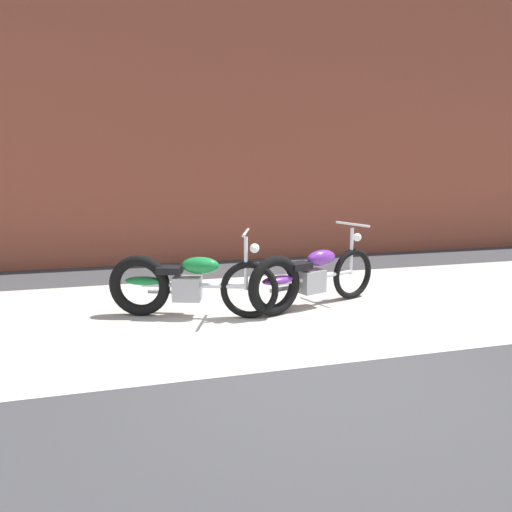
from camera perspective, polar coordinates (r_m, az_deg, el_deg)
The scene contains 5 objects.
ground_plane at distance 4.15m, azimuth 6.86°, elevation -13.61°, with size 80.00×80.00×0.00m, color #38383A.
sidewalk_slab at distance 5.71m, azimuth 0.41°, elevation -6.66°, with size 36.00×3.50×0.01m, color #B2ADA3.
brick_building_wall at distance 8.92m, azimuth -5.64°, elevation 18.90°, with size 36.00×0.50×5.98m, color brown.
motorcycle_green at distance 5.42m, azimuth -9.38°, elevation -3.43°, with size 1.93×0.87×1.03m.
motorcycle_purple at distance 5.69m, azimuth 6.31°, elevation -2.68°, with size 1.92×0.89×1.03m.
Camera 1 is at (-1.42, -3.52, 1.70)m, focal length 32.07 mm.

